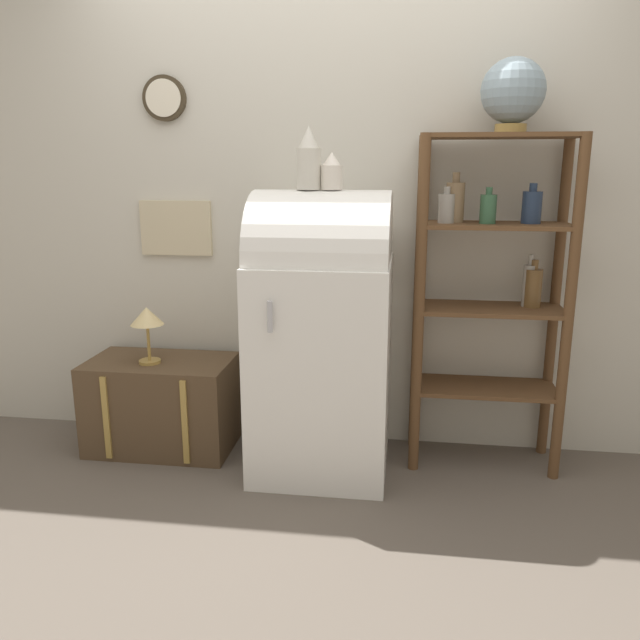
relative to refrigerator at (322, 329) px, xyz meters
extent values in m
plane|color=#60564C|center=(0.00, -0.22, -0.71)|extent=(12.00, 12.00, 0.00)
cube|color=beige|center=(0.00, 0.36, 0.64)|extent=(7.00, 0.05, 2.70)
cylinder|color=#382D1E|center=(-0.85, 0.32, 1.09)|extent=(0.22, 0.03, 0.22)
cylinder|color=beige|center=(-0.85, 0.30, 1.09)|extent=(0.18, 0.01, 0.18)
cube|color=#C6B793|center=(-0.83, 0.32, 0.44)|extent=(0.39, 0.02, 0.29)
cube|color=white|center=(0.00, 0.00, -0.19)|extent=(0.65, 0.66, 1.04)
cylinder|color=white|center=(0.00, 0.00, 0.35)|extent=(0.63, 0.61, 0.61)
cylinder|color=#B7B7BC|center=(-0.18, -0.35, 0.14)|extent=(0.02, 0.02, 0.14)
cube|color=brown|center=(-0.87, 0.08, -0.46)|extent=(0.75, 0.43, 0.48)
cube|color=#AD8942|center=(-1.07, -0.14, -0.46)|extent=(0.03, 0.01, 0.43)
cube|color=#AD8942|center=(-0.66, -0.14, -0.46)|extent=(0.03, 0.01, 0.43)
cylinder|color=brown|center=(0.46, 0.01, 0.10)|extent=(0.05, 0.05, 1.61)
cylinder|color=brown|center=(1.13, 0.01, 0.10)|extent=(0.05, 0.05, 1.61)
cylinder|color=brown|center=(0.46, 0.29, 0.10)|extent=(0.05, 0.05, 1.61)
cylinder|color=brown|center=(1.13, 0.29, 0.10)|extent=(0.05, 0.05, 1.61)
cube|color=brown|center=(0.79, 0.15, -0.31)|extent=(0.70, 0.31, 0.02)
cube|color=brown|center=(0.79, 0.15, 0.09)|extent=(0.70, 0.31, 0.02)
cube|color=brown|center=(0.79, 0.15, 0.49)|extent=(0.70, 0.31, 0.02)
cube|color=brown|center=(0.79, 0.15, 0.89)|extent=(0.70, 0.31, 0.02)
cylinder|color=#9E998E|center=(0.98, 0.19, 0.20)|extent=(0.06, 0.06, 0.20)
cylinder|color=#9E998E|center=(0.98, 0.19, 0.33)|extent=(0.02, 0.02, 0.05)
cylinder|color=brown|center=(1.00, 0.18, 0.19)|extent=(0.08, 0.08, 0.18)
cylinder|color=brown|center=(1.00, 0.18, 0.30)|extent=(0.03, 0.03, 0.05)
cylinder|color=#335B3D|center=(0.76, 0.12, 0.57)|extent=(0.08, 0.08, 0.13)
cylinder|color=#335B3D|center=(0.76, 0.12, 0.65)|extent=(0.03, 0.03, 0.03)
cylinder|color=#7F6647|center=(0.61, 0.16, 0.59)|extent=(0.09, 0.09, 0.19)
cylinder|color=#7F6647|center=(0.61, 0.16, 0.71)|extent=(0.03, 0.03, 0.05)
cylinder|color=#9E998E|center=(0.57, 0.13, 0.57)|extent=(0.08, 0.08, 0.13)
cylinder|color=#9E998E|center=(0.57, 0.13, 0.65)|extent=(0.03, 0.03, 0.03)
cylinder|color=#23334C|center=(0.96, 0.16, 0.57)|extent=(0.09, 0.09, 0.15)
cylinder|color=#23334C|center=(0.96, 0.16, 0.67)|extent=(0.04, 0.04, 0.04)
cylinder|color=#AD8942|center=(0.83, 0.13, 0.92)|extent=(0.14, 0.14, 0.04)
sphere|color=#7F939E|center=(0.83, 0.13, 1.08)|extent=(0.28, 0.28, 0.28)
cylinder|color=beige|center=(-0.06, -0.01, 0.75)|extent=(0.11, 0.11, 0.18)
cone|color=beige|center=(-0.06, -0.01, 0.89)|extent=(0.09, 0.09, 0.10)
cylinder|color=silver|center=(0.04, -0.01, 0.71)|extent=(0.10, 0.10, 0.11)
cone|color=silver|center=(0.04, -0.01, 0.79)|extent=(0.08, 0.08, 0.06)
cylinder|color=#AD8942|center=(-0.90, 0.03, -0.21)|extent=(0.11, 0.11, 0.02)
cylinder|color=#AD8942|center=(-0.90, 0.03, -0.11)|extent=(0.02, 0.02, 0.19)
cone|color=#DBC184|center=(-0.90, 0.03, 0.03)|extent=(0.17, 0.17, 0.09)
camera|label=1|loc=(0.39, -2.87, 0.76)|focal=35.00mm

